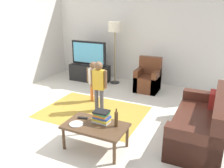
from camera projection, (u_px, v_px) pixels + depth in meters
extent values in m
plane|color=beige|center=(99.00, 124.00, 4.65)|extent=(7.80, 7.80, 0.00)
cube|color=silver|center=(148.00, 36.00, 6.77)|extent=(6.00, 0.12, 2.70)
cube|color=#B28C33|center=(93.00, 112.00, 5.17)|extent=(2.20, 1.60, 0.01)
cube|color=black|center=(90.00, 73.00, 7.16)|extent=(1.20, 0.44, 0.50)
cube|color=black|center=(89.00, 78.00, 7.17)|extent=(1.10, 0.32, 0.03)
cube|color=black|center=(89.00, 65.00, 7.06)|extent=(0.44, 0.28, 0.03)
cube|color=black|center=(89.00, 53.00, 6.94)|extent=(1.10, 0.07, 0.68)
cube|color=#59B2D8|center=(88.00, 53.00, 6.91)|extent=(1.00, 0.01, 0.58)
cube|color=#472319|center=(198.00, 128.00, 4.08)|extent=(0.80, 1.80, 0.42)
cube|color=#472319|center=(218.00, 120.00, 3.89)|extent=(0.20, 1.80, 0.86)
cube|color=#472319|center=(192.00, 148.00, 3.37)|extent=(0.80, 0.20, 0.60)
cube|color=#472319|center=(203.00, 106.00, 4.74)|extent=(0.80, 0.20, 0.60)
cube|color=#B22823|center=(212.00, 100.00, 4.38)|extent=(0.10, 0.32, 0.32)
cube|color=brown|center=(147.00, 83.00, 6.34)|extent=(0.60, 0.60, 0.42)
cube|color=brown|center=(150.00, 73.00, 6.45)|extent=(0.60, 0.16, 0.90)
cube|color=brown|center=(139.00, 79.00, 6.41)|extent=(0.12, 0.60, 0.60)
cube|color=brown|center=(156.00, 82.00, 6.22)|extent=(0.12, 0.60, 0.60)
cylinder|color=#262626|center=(115.00, 82.00, 7.06)|extent=(0.28, 0.28, 0.02)
cylinder|color=#99844C|center=(115.00, 58.00, 6.81)|extent=(0.03, 0.03, 1.50)
cylinder|color=silver|center=(115.00, 27.00, 6.53)|extent=(0.36, 0.36, 0.28)
cylinder|color=orange|center=(92.00, 92.00, 5.70)|extent=(0.07, 0.07, 0.44)
cylinder|color=orange|center=(96.00, 93.00, 5.67)|extent=(0.07, 0.07, 0.44)
cube|color=white|center=(93.00, 76.00, 5.55)|extent=(0.22, 0.13, 0.38)
sphere|color=brown|center=(93.00, 65.00, 5.46)|extent=(0.16, 0.16, 0.16)
cylinder|color=brown|center=(88.00, 75.00, 5.59)|extent=(0.06, 0.06, 0.34)
cylinder|color=brown|center=(99.00, 76.00, 5.50)|extent=(0.06, 0.06, 0.34)
cylinder|color=#4C4C59|center=(97.00, 100.00, 5.17)|extent=(0.08, 0.08, 0.50)
cylinder|color=#4C4C59|center=(102.00, 100.00, 5.14)|extent=(0.08, 0.08, 0.50)
cube|color=gold|center=(99.00, 80.00, 5.00)|extent=(0.25, 0.16, 0.43)
sphere|color=brown|center=(98.00, 66.00, 4.90)|extent=(0.18, 0.18, 0.18)
cylinder|color=brown|center=(92.00, 78.00, 5.04)|extent=(0.07, 0.07, 0.39)
cylinder|color=brown|center=(106.00, 79.00, 4.95)|extent=(0.07, 0.07, 0.39)
cube|color=#513823|center=(95.00, 126.00, 3.77)|extent=(1.00, 0.60, 0.04)
cylinder|color=#513823|center=(64.00, 139.00, 3.81)|extent=(0.05, 0.05, 0.38)
cylinder|color=#513823|center=(114.00, 153.00, 3.44)|extent=(0.05, 0.05, 0.38)
cylinder|color=#513823|center=(81.00, 125.00, 4.23)|extent=(0.05, 0.05, 0.38)
cylinder|color=#513823|center=(127.00, 136.00, 3.87)|extent=(0.05, 0.05, 0.38)
cube|color=white|center=(101.00, 121.00, 3.84)|extent=(0.28, 0.18, 0.04)
cube|color=yellow|center=(101.00, 120.00, 3.82)|extent=(0.29, 0.19, 0.03)
cube|color=#334CA5|center=(102.00, 117.00, 3.82)|extent=(0.27, 0.18, 0.04)
cube|color=orange|center=(101.00, 115.00, 3.81)|extent=(0.23, 0.18, 0.04)
cube|color=#388C4C|center=(102.00, 113.00, 3.79)|extent=(0.25, 0.19, 0.03)
cube|color=black|center=(101.00, 112.00, 3.78)|extent=(0.25, 0.20, 0.03)
cylinder|color=#4C3319|center=(116.00, 119.00, 3.68)|extent=(0.06, 0.06, 0.24)
cylinder|color=#4C3319|center=(116.00, 111.00, 3.63)|extent=(0.02, 0.02, 0.06)
cube|color=black|center=(83.00, 118.00, 3.97)|extent=(0.18, 0.09, 0.02)
cylinder|color=white|center=(76.00, 124.00, 3.77)|extent=(0.22, 0.22, 0.02)
cube|color=silver|center=(77.00, 124.00, 3.76)|extent=(0.12, 0.11, 0.01)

